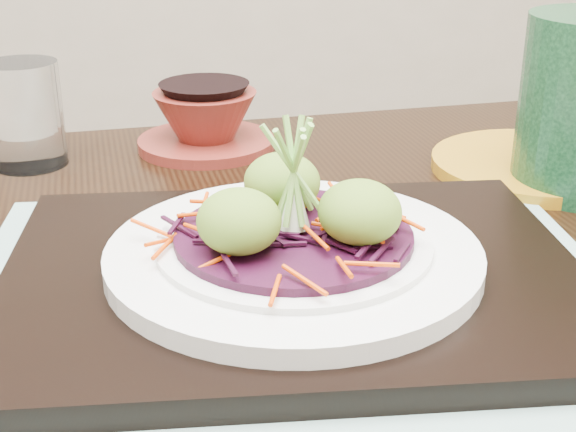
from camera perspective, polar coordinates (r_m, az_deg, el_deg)
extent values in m
cube|color=black|center=(0.58, -0.60, -6.43)|extent=(1.25, 0.87, 0.04)
cube|color=#86ADA5|center=(0.55, 0.40, -5.26)|extent=(0.48, 0.39, 0.00)
cube|color=black|center=(0.55, 0.40, -4.28)|extent=(0.42, 0.33, 0.02)
cylinder|color=silver|center=(0.54, 0.40, -2.81)|extent=(0.25, 0.25, 0.01)
cylinder|color=silver|center=(0.54, 0.41, -1.99)|extent=(0.19, 0.19, 0.01)
cylinder|color=#330A21|center=(0.54, 0.41, -1.42)|extent=(0.16, 0.16, 0.01)
ellipsoid|color=olive|center=(0.50, -3.48, -0.43)|extent=(0.06, 0.06, 0.04)
ellipsoid|color=olive|center=(0.52, 5.14, 0.23)|extent=(0.06, 0.06, 0.04)
ellipsoid|color=olive|center=(0.56, -0.41, 2.37)|extent=(0.06, 0.06, 0.04)
cylinder|color=white|center=(0.82, -18.18, 6.87)|extent=(0.08, 0.08, 0.10)
cylinder|color=maroon|center=(0.85, -5.82, 5.20)|extent=(0.18, 0.18, 0.01)
cylinder|color=#A16C11|center=(0.81, 17.21, 3.48)|extent=(0.26, 0.26, 0.01)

